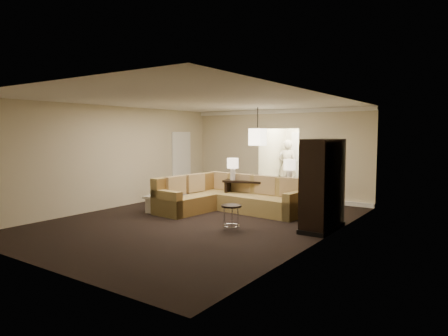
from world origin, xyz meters
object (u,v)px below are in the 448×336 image
Objects in this scene: coffee_table at (172,203)px; person at (287,163)px; armoire at (322,187)px; drink_table at (231,212)px; sectional_sofa at (227,197)px; console_table at (260,193)px.

person is at bearing 81.22° from coffee_table.
armoire reaches higher than drink_table.
sectional_sofa is 2.07m from drink_table.
armoire is 0.96× the size of person.
coffee_table is 4.02m from armoire.
console_table is at bearing 53.77° from sectional_sofa.
sectional_sofa is 1.62× the size of console_table.
console_table is 2.44m from drink_table.
person is at bearing 123.12° from armoire.
console_table is 2.55m from armoire.
coffee_table is 0.60× the size of armoire.
drink_table is at bearing 79.97° from person.
coffee_table is at bearing -154.18° from console_table.
armoire is (2.19, -1.22, 0.46)m from console_table.
armoire is 3.58× the size of drink_table.
sectional_sofa is 0.92m from console_table.
drink_table is at bearing -91.30° from console_table.
armoire reaches higher than sectional_sofa.
console_table is at bearing 150.98° from armoire.
armoire reaches higher than coffee_table.
coffee_table is 0.57× the size of person.
console_table reaches higher than drink_table.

